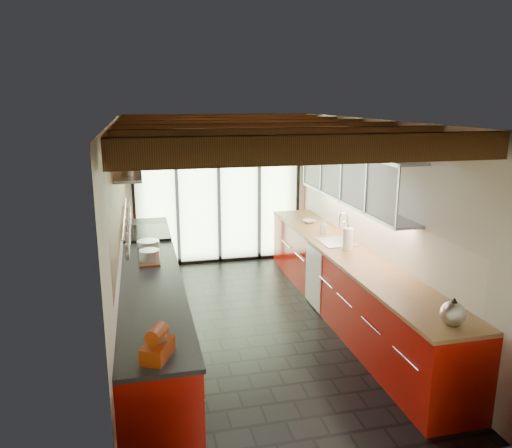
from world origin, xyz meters
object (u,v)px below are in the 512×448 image
at_px(stand_mixer, 157,344).
at_px(kettle, 453,312).
at_px(soap_bottle, 323,226).
at_px(bowl, 309,221).
at_px(paper_towel, 348,239).

relative_size(stand_mixer, kettle, 1.12).
bearing_deg(soap_bottle, stand_mixer, -128.73).
bearing_deg(bowl, paper_towel, -90.00).
xyz_separation_m(paper_towel, soap_bottle, (0.00, 0.89, -0.05)).
distance_m(paper_towel, bowl, 1.53).
bearing_deg(soap_bottle, bowl, 90.00).
height_order(kettle, soap_bottle, kettle).
relative_size(kettle, bowl, 1.53).
relative_size(kettle, paper_towel, 0.88).
xyz_separation_m(stand_mixer, kettle, (2.54, -0.01, 0.01)).
xyz_separation_m(kettle, paper_towel, (0.00, 2.28, 0.03)).
bearing_deg(bowl, stand_mixer, -123.76).
relative_size(stand_mixer, bowl, 1.72).
distance_m(kettle, soap_bottle, 3.18).
height_order(soap_bottle, bowl, soap_bottle).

